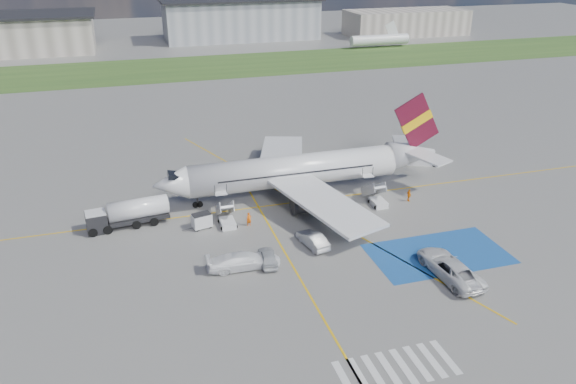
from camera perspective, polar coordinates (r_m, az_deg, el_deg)
The scene contains 22 objects.
ground at distance 58.81m, azimuth 4.60°, elevation -5.81°, with size 400.00×400.00×0.00m, color #60605E.
grass_strip at distance 146.48m, azimuth -9.12°, elevation 12.40°, with size 400.00×30.00×0.01m, color #2D4C1E.
taxiway_line_main at distance 68.82m, azimuth 1.03°, elevation -1.02°, with size 120.00×0.20×0.01m, color gold.
taxiway_line_cross at distance 49.48m, azimuth 3.30°, elevation -12.22°, with size 0.20×60.00×0.01m, color gold.
taxiway_line_diag at distance 68.82m, azimuth 1.03°, elevation -1.02°, with size 0.20×60.00×0.01m, color gold.
staging_box at distance 59.82m, azimuth 15.02°, elevation -6.08°, with size 14.00×8.00×0.01m, color #17488E.
crosswalk at distance 44.91m, azimuth 10.95°, elevation -17.15°, with size 9.00×4.00×0.01m.
terminal_centre at distance 187.83m, azimuth -4.81°, elevation 17.04°, with size 48.00×18.00×12.00m, color gray.
terminal_east at distance 200.51m, azimuth 11.90°, elevation 16.51°, with size 40.00×16.00×8.00m, color gray.
airliner at distance 69.63m, azimuth 1.73°, elevation 2.33°, with size 36.81×32.95×11.92m.
airstairs_fwd at distance 63.62m, azimuth -6.25°, elevation -2.78°, with size 1.90×5.20×3.60m.
airstairs_aft at distance 68.89m, azimuth 9.02°, elevation -0.74°, with size 1.90×5.20×3.60m.
fuel_tanker at distance 65.14m, azimuth -15.90°, elevation -2.30°, with size 9.16×3.42×3.05m.
gpu_cart at distance 63.16m, azimuth -8.75°, elevation -2.97°, with size 2.34×1.77×1.75m.
belt_loader at distance 82.57m, azimuth 13.25°, elevation 3.07°, with size 5.93×3.90×1.73m.
car_silver_a at distance 55.92m, azimuth -2.06°, elevation -6.61°, with size 1.67×4.16×1.42m, color #B0B4B8.
car_silver_b at distance 58.90m, azimuth 2.53°, elevation -4.85°, with size 1.60×4.58×1.51m, color #A6A8AD.
van_white_a at distance 55.86m, azimuth 16.14°, elevation -7.12°, with size 2.95×6.39×2.40m, color silver.
van_white_b at distance 55.15m, azimuth -4.55°, elevation -6.73°, with size 2.20×5.42×2.12m, color white.
crew_fwd at distance 63.05m, azimuth -3.98°, elevation -2.77°, with size 0.58×0.38×1.58m, color orange.
crew_nose at distance 67.50m, azimuth -12.43°, elevation -1.41°, with size 0.78×0.60×1.60m, color orange.
crew_aft at distance 70.30m, azimuth 12.18°, elevation -0.33°, with size 0.92×0.38×1.57m, color orange.
Camera 1 is at (-19.10, -47.22, 29.40)m, focal length 35.00 mm.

